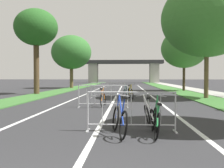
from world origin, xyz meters
The scene contains 20 objects.
grass_verge_left centered at (-5.91, 29.57, 0.03)m, with size 2.29×72.27×0.05m, color #386B2D.
grass_verge_right centered at (5.91, 29.57, 0.03)m, with size 2.29×72.27×0.05m, color #386B2D.
sidewalk_path_right centered at (8.12, 29.57, 0.04)m, with size 2.12×72.27×0.08m, color #9E9B93.
lane_stripe_center centered at (0.00, 20.91, 0.00)m, with size 0.14×41.81×0.01m, color silver.
lane_stripe_right_lane centered at (2.62, 20.91, 0.00)m, with size 0.14×41.81×0.01m, color silver.
lane_stripe_left_lane centered at (-2.62, 20.91, 0.00)m, with size 0.14×41.81×0.01m, color silver.
overpass_bridge centered at (0.00, 59.73, 3.73)m, with size 18.85×3.47×5.44m.
tree_left_pine_far centered at (-6.62, 18.75, 5.41)m, with size 3.52×3.52×6.98m.
tree_left_oak_near centered at (-6.20, 30.09, 4.54)m, with size 5.02×5.02×6.68m.
tree_right_cypress_far centered at (6.02, 15.39, 5.25)m, with size 5.94×5.94×7.78m.
tree_right_pine_near centered at (6.54, 24.35, 4.29)m, with size 4.61×4.61×6.25m.
crowd_barrier_nearest centered at (0.90, 4.92, 0.52)m, with size 2.34×0.46×1.05m.
crowd_barrier_second centered at (-0.33, 10.08, 0.52)m, with size 2.35×0.52×1.05m.
crowd_barrier_third centered at (-0.48, 15.24, 0.52)m, with size 2.36×0.57×1.05m.
bicycle_white_0 centered at (1.42, 5.27, 0.36)m, with size 0.53×1.59×0.96m.
bicycle_green_1 centered at (1.49, 4.52, 0.37)m, with size 0.45×1.68×0.99m.
bicycle_teal_2 centered at (0.73, 15.63, 0.37)m, with size 0.54×1.64×0.97m.
bicycle_orange_3 centered at (-0.38, 10.64, 0.36)m, with size 0.54×1.57×0.93m.
bicycle_blue_4 centered at (0.60, 4.51, 0.38)m, with size 0.54×1.67×1.00m.
bicycle_yellow_5 centered at (1.02, 14.85, 0.37)m, with size 0.53×1.68×1.01m.
Camera 1 is at (0.78, -1.70, 1.43)m, focal length 40.81 mm.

